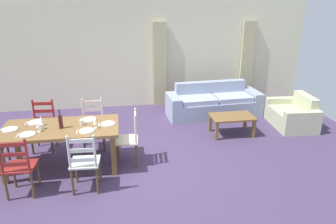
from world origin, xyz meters
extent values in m
cube|color=#443455|center=(0.00, 0.00, -0.01)|extent=(9.60, 9.60, 0.02)
cube|color=beige|center=(0.00, 3.30, 1.35)|extent=(9.60, 0.16, 2.70)
cube|color=#BDB384|center=(0.86, 3.16, 1.10)|extent=(0.35, 0.08, 2.20)
cube|color=#BDB384|center=(3.26, 3.16, 1.10)|extent=(0.35, 0.08, 2.20)
cube|color=brown|center=(-1.21, 0.11, 0.72)|extent=(1.90, 0.96, 0.05)
cube|color=brown|center=(-2.06, -0.27, 0.35)|extent=(0.08, 0.08, 0.70)
cube|color=brown|center=(-0.36, -0.27, 0.35)|extent=(0.08, 0.08, 0.70)
cube|color=brown|center=(-2.06, 0.49, 0.35)|extent=(0.08, 0.08, 0.70)
cube|color=brown|center=(-0.36, 0.49, 0.35)|extent=(0.08, 0.08, 0.70)
cube|color=maroon|center=(-1.69, -0.58, 0.45)|extent=(0.43, 0.41, 0.03)
cylinder|color=brown|center=(-1.87, -0.41, 0.22)|extent=(0.04, 0.04, 0.43)
cylinder|color=brown|center=(-1.51, -0.42, 0.22)|extent=(0.04, 0.04, 0.43)
cylinder|color=brown|center=(-1.87, -0.75, 0.22)|extent=(0.04, 0.04, 0.43)
cylinder|color=brown|center=(-1.52, -0.76, 0.22)|extent=(0.04, 0.04, 0.43)
cylinder|color=maroon|center=(-1.87, -0.75, 0.71)|extent=(0.04, 0.04, 0.50)
cylinder|color=maroon|center=(-1.52, -0.76, 0.71)|extent=(0.04, 0.04, 0.50)
cube|color=maroon|center=(-1.70, -0.75, 0.58)|extent=(0.38, 0.03, 0.06)
cube|color=maroon|center=(-1.70, -0.75, 0.73)|extent=(0.38, 0.03, 0.06)
cube|color=maroon|center=(-1.70, -0.75, 0.88)|extent=(0.38, 0.03, 0.06)
cube|color=silver|center=(-0.77, -0.60, 0.45)|extent=(0.44, 0.42, 0.03)
cylinder|color=brown|center=(-0.94, -0.42, 0.22)|extent=(0.04, 0.04, 0.43)
cylinder|color=brown|center=(-0.58, -0.44, 0.22)|extent=(0.04, 0.04, 0.43)
cylinder|color=brown|center=(-0.96, -0.76, 0.22)|extent=(0.04, 0.04, 0.43)
cylinder|color=brown|center=(-0.60, -0.78, 0.22)|extent=(0.04, 0.04, 0.43)
cylinder|color=silver|center=(-0.96, -0.76, 0.71)|extent=(0.04, 0.04, 0.50)
cylinder|color=silver|center=(-0.60, -0.78, 0.71)|extent=(0.04, 0.04, 0.50)
cube|color=silver|center=(-0.78, -0.77, 0.58)|extent=(0.38, 0.04, 0.06)
cube|color=silver|center=(-0.78, -0.77, 0.73)|extent=(0.38, 0.04, 0.06)
cube|color=silver|center=(-0.78, -0.77, 0.88)|extent=(0.38, 0.04, 0.06)
cube|color=maroon|center=(-1.68, 0.85, 0.45)|extent=(0.45, 0.43, 0.03)
cylinder|color=brown|center=(-1.51, 0.66, 0.22)|extent=(0.04, 0.04, 0.43)
cylinder|color=brown|center=(-1.87, 0.69, 0.22)|extent=(0.04, 0.04, 0.43)
cylinder|color=brown|center=(-1.48, 1.00, 0.22)|extent=(0.04, 0.04, 0.43)
cylinder|color=brown|center=(-1.84, 1.03, 0.22)|extent=(0.04, 0.04, 0.43)
cylinder|color=maroon|center=(-1.48, 1.00, 0.71)|extent=(0.04, 0.04, 0.50)
cylinder|color=maroon|center=(-1.84, 1.03, 0.71)|extent=(0.04, 0.04, 0.50)
cube|color=maroon|center=(-1.66, 1.02, 0.58)|extent=(0.38, 0.05, 0.06)
cube|color=maroon|center=(-1.66, 1.02, 0.73)|extent=(0.38, 0.05, 0.06)
cube|color=maroon|center=(-1.66, 1.02, 0.88)|extent=(0.38, 0.05, 0.06)
cube|color=beige|center=(-0.74, 0.78, 0.45)|extent=(0.43, 0.41, 0.03)
cylinder|color=brown|center=(-0.55, 0.62, 0.22)|extent=(0.04, 0.04, 0.43)
cylinder|color=brown|center=(-0.91, 0.61, 0.22)|extent=(0.04, 0.04, 0.43)
cylinder|color=brown|center=(-0.56, 0.96, 0.22)|extent=(0.04, 0.04, 0.43)
cylinder|color=brown|center=(-0.92, 0.95, 0.22)|extent=(0.04, 0.04, 0.43)
cylinder|color=beige|center=(-0.56, 0.96, 0.71)|extent=(0.04, 0.04, 0.50)
cylinder|color=beige|center=(-0.92, 0.95, 0.71)|extent=(0.04, 0.04, 0.50)
cube|color=beige|center=(-0.74, 0.95, 0.58)|extent=(0.38, 0.03, 0.06)
cube|color=beige|center=(-0.74, 0.95, 0.73)|extent=(0.38, 0.03, 0.06)
cube|color=beige|center=(-0.74, 0.95, 0.88)|extent=(0.38, 0.03, 0.06)
cylinder|color=brown|center=(-2.15, 0.29, 0.22)|extent=(0.04, 0.04, 0.43)
cylinder|color=brown|center=(-2.17, -0.07, 0.22)|extent=(0.04, 0.04, 0.43)
cube|color=beige|center=(-0.14, 0.09, 0.45)|extent=(0.43, 0.44, 0.03)
cylinder|color=brown|center=(-0.32, -0.08, 0.22)|extent=(0.04, 0.04, 0.43)
cylinder|color=brown|center=(-0.29, 0.28, 0.22)|extent=(0.04, 0.04, 0.43)
cylinder|color=brown|center=(0.02, -0.10, 0.22)|extent=(0.04, 0.04, 0.43)
cylinder|color=brown|center=(0.04, 0.26, 0.22)|extent=(0.04, 0.04, 0.43)
cylinder|color=beige|center=(0.02, -0.10, 0.71)|extent=(0.04, 0.04, 0.50)
cylinder|color=beige|center=(0.04, 0.26, 0.71)|extent=(0.04, 0.04, 0.50)
cube|color=beige|center=(0.03, 0.08, 0.58)|extent=(0.05, 0.38, 0.06)
cube|color=beige|center=(0.03, 0.08, 0.73)|extent=(0.05, 0.38, 0.06)
cube|color=beige|center=(0.03, 0.08, 0.88)|extent=(0.05, 0.38, 0.06)
cylinder|color=white|center=(-1.66, -0.14, 0.76)|extent=(0.24, 0.24, 0.02)
cube|color=silver|center=(-1.81, -0.14, 0.75)|extent=(0.02, 0.17, 0.01)
cylinder|color=white|center=(-0.76, -0.14, 0.76)|extent=(0.24, 0.24, 0.02)
cube|color=silver|center=(-0.91, -0.14, 0.75)|extent=(0.02, 0.17, 0.01)
cylinder|color=white|center=(-1.66, 0.36, 0.76)|extent=(0.24, 0.24, 0.02)
cube|color=silver|center=(-1.81, 0.36, 0.75)|extent=(0.02, 0.17, 0.01)
cylinder|color=white|center=(-0.76, 0.36, 0.76)|extent=(0.24, 0.24, 0.02)
cube|color=silver|center=(-0.91, 0.36, 0.75)|extent=(0.03, 0.17, 0.01)
cylinder|color=white|center=(-1.99, 0.11, 0.76)|extent=(0.24, 0.24, 0.02)
cube|color=silver|center=(-2.14, 0.11, 0.75)|extent=(0.03, 0.17, 0.01)
cylinder|color=white|center=(-0.43, 0.11, 0.76)|extent=(0.24, 0.24, 0.02)
cube|color=silver|center=(-0.58, 0.11, 0.75)|extent=(0.03, 0.17, 0.01)
cylinder|color=#471919|center=(-1.18, 0.06, 0.86)|extent=(0.07, 0.07, 0.22)
cylinder|color=#471919|center=(-1.18, 0.06, 1.01)|extent=(0.02, 0.02, 0.08)
cylinder|color=black|center=(-1.18, 0.06, 1.06)|extent=(0.03, 0.03, 0.02)
cylinder|color=white|center=(-1.51, -0.03, 0.75)|extent=(0.06, 0.06, 0.01)
cylinder|color=white|center=(-1.51, -0.03, 0.79)|extent=(0.01, 0.01, 0.07)
cone|color=white|center=(-1.51, -0.03, 0.87)|extent=(0.06, 0.06, 0.08)
cylinder|color=white|center=(-0.63, -0.03, 0.75)|extent=(0.06, 0.06, 0.01)
cylinder|color=white|center=(-0.63, -0.03, 0.79)|extent=(0.01, 0.01, 0.07)
cone|color=white|center=(-0.63, -0.03, 0.87)|extent=(0.06, 0.06, 0.08)
cylinder|color=white|center=(-1.53, 0.25, 0.75)|extent=(0.06, 0.06, 0.01)
cylinder|color=white|center=(-1.53, 0.25, 0.79)|extent=(0.01, 0.01, 0.07)
cone|color=white|center=(-1.53, 0.25, 0.87)|extent=(0.06, 0.06, 0.08)
cylinder|color=beige|center=(-0.86, 0.15, 0.80)|extent=(0.07, 0.07, 0.09)
cylinder|color=beige|center=(-1.49, 0.07, 0.80)|extent=(0.07, 0.07, 0.09)
cube|color=#949EB6|center=(2.06, 2.14, 0.20)|extent=(1.85, 0.91, 0.40)
cube|color=#949EB6|center=(2.04, 2.44, 0.40)|extent=(1.81, 0.32, 0.80)
cube|color=#949EB6|center=(3.08, 2.20, 0.29)|extent=(0.29, 0.81, 0.58)
cube|color=#949EB6|center=(1.04, 2.07, 0.29)|extent=(0.29, 0.81, 0.58)
cube|color=#A6B1CC|center=(2.51, 2.12, 0.46)|extent=(0.90, 0.69, 0.12)
cube|color=#A6B1CC|center=(1.61, 2.06, 0.46)|extent=(0.90, 0.69, 0.12)
cube|color=brown|center=(2.11, 0.99, 0.40)|extent=(0.90, 0.56, 0.04)
cube|color=brown|center=(1.71, 0.76, 0.19)|extent=(0.06, 0.06, 0.38)
cube|color=brown|center=(2.51, 0.76, 0.19)|extent=(0.06, 0.06, 0.38)
cube|color=brown|center=(1.71, 1.22, 0.19)|extent=(0.06, 0.06, 0.38)
cube|color=brown|center=(2.51, 1.22, 0.19)|extent=(0.06, 0.06, 0.38)
cube|color=#BABF94|center=(3.61, 1.24, 0.19)|extent=(0.85, 0.85, 0.38)
cube|color=#BABF94|center=(3.91, 1.22, 0.36)|extent=(0.25, 0.81, 0.72)
cube|color=#BABF94|center=(3.58, 0.75, 0.26)|extent=(0.81, 0.23, 0.52)
cube|color=#BABF94|center=(3.64, 1.73, 0.26)|extent=(0.81, 0.23, 0.52)
camera|label=1|loc=(-0.18, -4.84, 2.76)|focal=33.22mm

